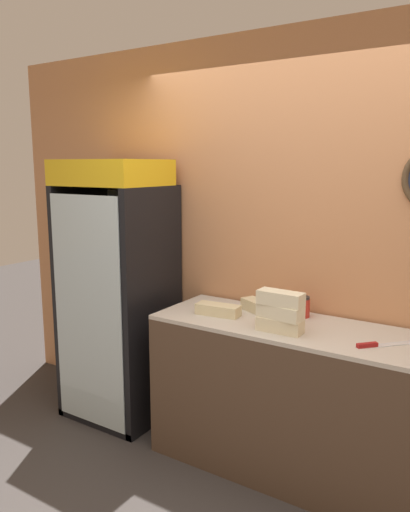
{
  "coord_description": "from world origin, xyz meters",
  "views": [
    {
      "loc": [
        1.12,
        -1.8,
        1.86
      ],
      "look_at": [
        -0.59,
        0.87,
        1.28
      ],
      "focal_mm": 35.0,
      "sensor_mm": 36.0,
      "label": 1
    }
  ],
  "objects": [
    {
      "name": "wall_back",
      "position": [
        0.01,
        1.21,
        1.35
      ],
      "size": [
        5.2,
        0.09,
        2.7
      ],
      "color": "tan",
      "rests_on": "ground_plane"
    },
    {
      "name": "prep_counter",
      "position": [
        0.0,
        0.85,
        0.47
      ],
      "size": [
        1.61,
        0.61,
        0.93
      ],
      "color": "#4C3828",
      "rests_on": "ground_plane"
    },
    {
      "name": "beverage_cooler",
      "position": [
        -1.34,
        0.89,
        1.03
      ],
      "size": [
        0.72,
        0.62,
        1.9
      ],
      "color": "black",
      "rests_on": "ground_plane"
    },
    {
      "name": "sandwich_stack_bottom",
      "position": [
        0.02,
        0.71,
        0.97
      ],
      "size": [
        0.26,
        0.11,
        0.08
      ],
      "color": "beige",
      "rests_on": "prep_counter"
    },
    {
      "name": "sandwich_stack_middle",
      "position": [
        0.02,
        0.71,
        1.05
      ],
      "size": [
        0.27,
        0.13,
        0.08
      ],
      "color": "beige",
      "rests_on": "sandwich_stack_bottom"
    },
    {
      "name": "sandwich_stack_top",
      "position": [
        0.02,
        0.71,
        1.13
      ],
      "size": [
        0.26,
        0.11,
        0.08
      ],
      "color": "beige",
      "rests_on": "sandwich_stack_middle"
    },
    {
      "name": "sandwich_flat_left",
      "position": [
        -0.44,
        0.79,
        0.97
      ],
      "size": [
        0.29,
        0.14,
        0.07
      ],
      "color": "beige",
      "rests_on": "prep_counter"
    },
    {
      "name": "sandwich_flat_right",
      "position": [
        -0.24,
        0.98,
        0.97
      ],
      "size": [
        0.3,
        0.21,
        0.07
      ],
      "color": "beige",
      "rests_on": "prep_counter"
    },
    {
      "name": "chefs_knife",
      "position": [
        0.55,
        0.78,
        0.94
      ],
      "size": [
        0.26,
        0.28,
        0.02
      ],
      "color": "silver",
      "rests_on": "prep_counter"
    },
    {
      "name": "condiment_jar",
      "position": [
        0.02,
        1.04,
        0.99
      ],
      "size": [
        0.1,
        0.1,
        0.13
      ],
      "color": "#B72D23",
      "rests_on": "prep_counter"
    }
  ]
}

